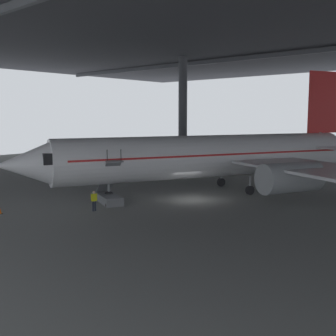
{
  "coord_description": "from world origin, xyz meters",
  "views": [
    {
      "loc": [
        23.39,
        -29.97,
        7.74
      ],
      "look_at": [
        -2.67,
        -0.27,
        2.73
      ],
      "focal_mm": 44.51,
      "sensor_mm": 36.0,
      "label": 1
    }
  ],
  "objects_px": {
    "boarding_stairs": "(109,194)",
    "crew_worker_by_stairs": "(94,200)",
    "traffic_cone_orange": "(0,210)",
    "airplane_main": "(215,156)"
  },
  "relations": [
    {
      "from": "boarding_stairs",
      "to": "crew_worker_by_stairs",
      "type": "distance_m",
      "value": 3.38
    },
    {
      "from": "boarding_stairs",
      "to": "traffic_cone_orange",
      "type": "bearing_deg",
      "value": -110.81
    },
    {
      "from": "crew_worker_by_stairs",
      "to": "boarding_stairs",
      "type": "bearing_deg",
      "value": 118.62
    },
    {
      "from": "crew_worker_by_stairs",
      "to": "traffic_cone_orange",
      "type": "distance_m",
      "value": 7.39
    },
    {
      "from": "boarding_stairs",
      "to": "crew_worker_by_stairs",
      "type": "xyz_separation_m",
      "value": [
        1.62,
        -2.96,
        0.2
      ]
    },
    {
      "from": "crew_worker_by_stairs",
      "to": "traffic_cone_orange",
      "type": "height_order",
      "value": "crew_worker_by_stairs"
    },
    {
      "from": "airplane_main",
      "to": "boarding_stairs",
      "type": "relative_size",
      "value": 7.91
    },
    {
      "from": "boarding_stairs",
      "to": "crew_worker_by_stairs",
      "type": "bearing_deg",
      "value": -61.38
    },
    {
      "from": "crew_worker_by_stairs",
      "to": "traffic_cone_orange",
      "type": "relative_size",
      "value": 2.79
    },
    {
      "from": "boarding_stairs",
      "to": "crew_worker_by_stairs",
      "type": "relative_size",
      "value": 2.93
    }
  ]
}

